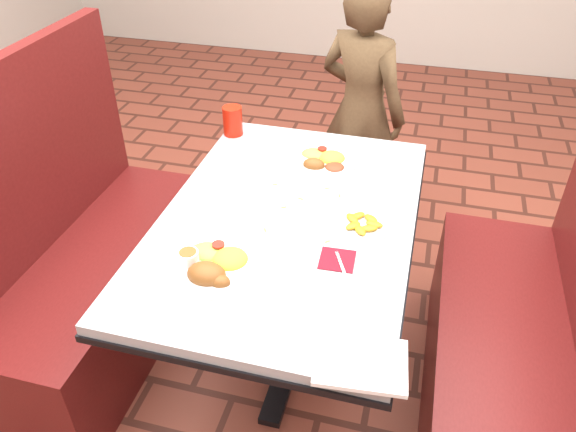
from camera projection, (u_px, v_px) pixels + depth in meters
The scene contains 14 objects.
dining_table at pixel (288, 239), 1.87m from camera, with size 0.81×1.21×0.75m.
booth_bench_left at pixel (94, 272), 2.22m from camera, with size 0.47×1.20×1.17m.
booth_bench_right at pixel (517, 353), 1.89m from camera, with size 0.47×1.20×1.17m.
diner_person at pixel (361, 112), 2.70m from camera, with size 0.46×0.30×1.27m, color brown.
near_dinner_plate at pixel (214, 262), 1.58m from camera, with size 0.26×0.26×0.08m.
far_dinner_plate at pixel (324, 159), 2.06m from camera, with size 0.24×0.24×0.06m.
plantain_plate at pixel (361, 225), 1.75m from camera, with size 0.17×0.17×0.03m.
maroon_napkin at pixel (337, 260), 1.63m from camera, with size 0.10×0.10×0.00m, color maroon.
spoon_utensil at pixel (341, 265), 1.61m from camera, with size 0.01×0.12×0.00m, color silver.
red_tumbler at pixel (233, 121), 2.24m from camera, with size 0.08×0.08×0.12m, color red.
paper_napkin at pixel (361, 363), 1.32m from camera, with size 0.22×0.16×0.01m, color white.
knife_utensil at pixel (225, 272), 1.57m from camera, with size 0.01×0.17×0.00m, color silver.
fork_utensil at pixel (221, 277), 1.56m from camera, with size 0.01×0.15×0.00m, color silver.
lettuce_shreds at pixel (304, 207), 1.85m from camera, with size 0.28×0.32×0.00m, color #87AD45, non-canonical shape.
Camera 1 is at (0.38, -1.42, 1.81)m, focal length 35.00 mm.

